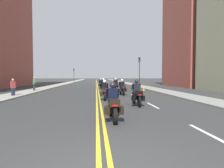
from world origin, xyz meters
name	(u,v)px	position (x,y,z in m)	size (l,w,h in m)	color
ground_plane	(97,83)	(0.00, 48.00, 0.00)	(264.00, 264.00, 0.00)	#303131
sidewalk_left	(67,83)	(-8.07, 48.00, 0.06)	(2.42, 144.00, 0.12)	gray
sidewalk_right	(126,83)	(8.07, 48.00, 0.06)	(2.42, 144.00, 0.12)	gray
centreline_yellow_inner	(96,83)	(-0.12, 48.00, 0.00)	(0.12, 132.00, 0.01)	yellow
centreline_yellow_outer	(97,83)	(0.12, 48.00, 0.00)	(0.12, 132.00, 0.01)	yellow
lane_dashes_white	(117,87)	(3.43, 29.00, 0.00)	(0.14, 56.40, 0.01)	silver
building_right_1	(197,35)	(18.41, 29.67, 9.45)	(8.65, 12.26, 18.89)	#93493C
motorcycle_0	(113,105)	(0.53, 4.20, 0.65)	(0.77, 2.24, 1.62)	black
motorcycle_1	(137,95)	(2.41, 8.02, 0.69)	(0.76, 2.24, 1.68)	black
motorcycle_2	(105,92)	(0.50, 11.15, 0.65)	(0.77, 2.17, 1.60)	black
motorcycle_3	(122,88)	(2.44, 14.92, 0.65)	(0.78, 2.20, 1.60)	black
motorcycle_4	(104,86)	(0.71, 18.63, 0.66)	(0.76, 2.17, 1.65)	black
motorcycle_5	(116,85)	(2.53, 21.89, 0.67)	(0.78, 2.12, 1.64)	black
motorcycle_6	(101,84)	(0.55, 25.27, 0.65)	(0.78, 2.16, 1.59)	black
traffic_cone_0	(144,88)	(5.80, 19.35, 0.34)	(0.36, 0.36, 0.69)	black
traffic_light_near	(139,67)	(7.26, 27.91, 3.51)	(0.28, 0.38, 5.14)	black
traffic_light_far	(74,73)	(-7.26, 56.97, 3.09)	(0.28, 0.38, 4.44)	black
pedestrian_0	(13,87)	(-7.72, 14.04, 0.85)	(0.40, 0.42, 1.65)	#232339
pedestrian_1	(34,84)	(-7.80, 20.09, 0.94)	(0.39, 0.49, 1.82)	#2B2730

